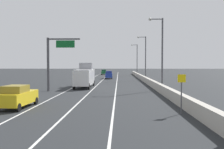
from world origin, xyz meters
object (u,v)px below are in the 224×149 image
Objects in this scene: lamp_post_right_second at (161,49)px; car_green_2 at (104,72)px; lamp_post_right_third at (145,55)px; speed_advisory_sign at (181,91)px; car_blue_0 at (109,75)px; car_yellow_1 at (18,96)px; box_truck at (85,76)px; lamp_post_right_fourth at (136,58)px; overhead_sign_gantry at (53,58)px.

lamp_post_right_second reaches higher than car_green_2.
lamp_post_right_second is at bearing -90.24° from lamp_post_right_third.
car_blue_0 is (-7.38, 46.91, -0.74)m from speed_advisory_sign.
box_truck reaches higher than car_yellow_1.
car_blue_0 reaches higher than car_yellow_1.
lamp_post_right_fourth is at bearing 65.40° from car_blue_0.
box_truck is (-0.01, -52.58, 0.89)m from car_green_2.
overhead_sign_gantry is 0.71× the size of lamp_post_right_fourth.
lamp_post_right_third is (15.35, 25.61, 1.29)m from overhead_sign_gantry.
lamp_post_right_fourth reaches higher than speed_advisory_sign.
car_blue_0 is at bearing -83.93° from car_green_2.
car_green_2 is (3.61, 58.51, -3.79)m from overhead_sign_gantry.
overhead_sign_gantry reaches higher than box_truck.
car_yellow_1 reaches higher than car_green_2.
lamp_post_right_second is 30.83m from car_blue_0.
car_blue_0 is at bearing 98.94° from speed_advisory_sign.
lamp_post_right_third is 23.85m from lamp_post_right_fourth.
lamp_post_right_second is at bearing -89.74° from lamp_post_right_fourth.
car_yellow_1 is (-14.57, -63.13, -5.04)m from lamp_post_right_fourth.
box_truck is (-11.43, -43.54, -4.19)m from lamp_post_right_fourth.
lamp_post_right_fourth reaches higher than car_yellow_1.
car_green_2 is 52.59m from box_truck.
speed_advisory_sign is 0.65× the size of car_green_2.
lamp_post_right_third is (0.10, 23.85, 0.00)m from lamp_post_right_second.
lamp_post_right_second is 1.00× the size of lamp_post_right_fourth.
car_green_2 is (-11.42, 9.05, -5.08)m from lamp_post_right_fourth.
car_blue_0 is at bearing 83.29° from box_truck.
speed_advisory_sign is 0.64× the size of car_yellow_1.
lamp_post_right_fourth is at bearing -38.39° from car_green_2.
speed_advisory_sign is at bearing -64.80° from box_truck.
speed_advisory_sign is at bearing -48.97° from overhead_sign_gantry.
lamp_post_right_second is 58.15m from car_green_2.
lamp_post_right_second is 2.23× the size of car_yellow_1.
overhead_sign_gantry is at bearing -93.53° from car_green_2.
lamp_post_right_fourth is 15.43m from car_green_2.
lamp_post_right_fourth reaches higher than overhead_sign_gantry.
lamp_post_right_second is (1.33, 17.76, 4.26)m from speed_advisory_sign.
car_green_2 is at bearing 141.61° from lamp_post_right_fourth.
lamp_post_right_third reaches higher than box_truck.
lamp_post_right_second is 1.00× the size of lamp_post_right_third.
car_yellow_1 is at bearing -97.76° from car_blue_0.
overhead_sign_gantry is at bearing -173.41° from lamp_post_right_second.
car_yellow_1 is 72.25m from car_green_2.
speed_advisory_sign is 0.35× the size of box_truck.
lamp_post_right_third and lamp_post_right_fourth have the same top height.
lamp_post_right_third is at bearing 59.17° from box_truck.
overhead_sign_gantry is 51.71m from lamp_post_right_fourth.
car_blue_0 is 0.53× the size of box_truck.
overhead_sign_gantry is 1.63× the size of car_blue_0.
lamp_post_right_third is 2.28× the size of car_green_2.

